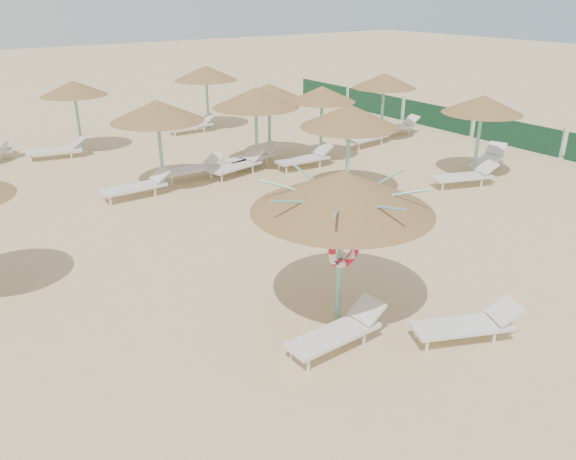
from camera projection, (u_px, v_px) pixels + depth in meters
ground at (334, 332)px, 10.10m from camera, size 120.00×120.00×0.00m
main_palapa at (343, 192)px, 9.58m from camera, size 3.20×3.20×2.87m
lounger_main_a at (339, 331)px, 9.54m from camera, size 1.88×0.62×0.68m
lounger_main_b at (469, 324)px, 9.74m from camera, size 1.94×1.26×0.68m
palapa_field at (205, 102)px, 18.19m from camera, size 20.36×13.99×2.72m
windbreak_fence at (437, 117)px, 24.78m from camera, size 0.08×19.84×1.10m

